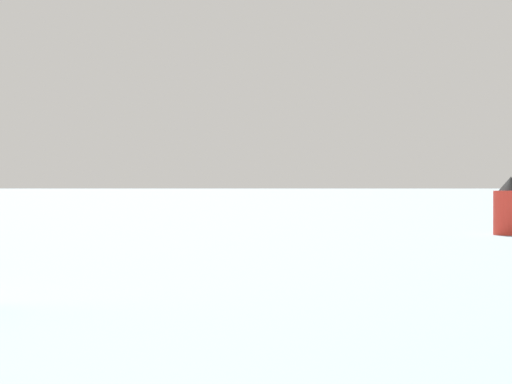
# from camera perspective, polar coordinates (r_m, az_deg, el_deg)

# --- Properties ---
(distant_headland) EXTENTS (831.93, 347.82, 52.07)m
(distant_headland) POSITION_cam_1_polar(r_m,az_deg,el_deg) (1418.54, 9.82, 1.25)
(distant_headland) COLOR #756B56
(distant_headland) RESTS_ON ground_plane
(channel_buoy) EXTENTS (1.23, 1.23, 2.06)m
(channel_buoy) POSITION_cam_1_polar(r_m,az_deg,el_deg) (42.02, 12.36, -0.81)
(channel_buoy) COLOR red
(channel_buoy) RESTS_ON ground_plane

